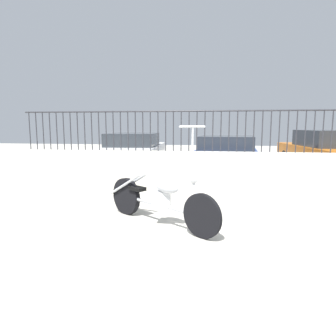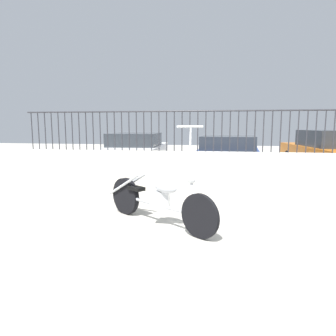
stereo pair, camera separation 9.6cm
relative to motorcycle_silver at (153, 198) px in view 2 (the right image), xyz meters
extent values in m
plane|color=#B7B2A5|center=(1.42, -0.64, -0.40)|extent=(40.00, 40.00, 0.00)
cube|color=beige|center=(1.42, 2.54, 0.06)|extent=(10.46, 0.18, 0.93)
cylinder|color=#2D2D33|center=(-3.72, 2.54, 1.00)|extent=(0.02, 0.02, 0.95)
cylinder|color=#2D2D33|center=(-3.53, 2.54, 1.00)|extent=(0.02, 0.02, 0.95)
cylinder|color=#2D2D33|center=(-3.35, 2.54, 1.00)|extent=(0.02, 0.02, 0.95)
cylinder|color=#2D2D33|center=(-3.17, 2.54, 1.00)|extent=(0.02, 0.02, 0.95)
cylinder|color=#2D2D33|center=(-2.98, 2.54, 1.00)|extent=(0.02, 0.02, 0.95)
cylinder|color=#2D2D33|center=(-2.80, 2.54, 1.00)|extent=(0.02, 0.02, 0.95)
cylinder|color=#2D2D33|center=(-2.62, 2.54, 1.00)|extent=(0.02, 0.02, 0.95)
cylinder|color=#2D2D33|center=(-2.43, 2.54, 1.00)|extent=(0.02, 0.02, 0.95)
cylinder|color=#2D2D33|center=(-2.25, 2.54, 1.00)|extent=(0.02, 0.02, 0.95)
cylinder|color=#2D2D33|center=(-2.06, 2.54, 1.00)|extent=(0.02, 0.02, 0.95)
cylinder|color=#2D2D33|center=(-1.88, 2.54, 1.00)|extent=(0.02, 0.02, 0.95)
cylinder|color=#2D2D33|center=(-1.70, 2.54, 1.00)|extent=(0.02, 0.02, 0.95)
cylinder|color=#2D2D33|center=(-1.51, 2.54, 1.00)|extent=(0.02, 0.02, 0.95)
cylinder|color=#2D2D33|center=(-1.33, 2.54, 1.00)|extent=(0.02, 0.02, 0.95)
cylinder|color=#2D2D33|center=(-1.15, 2.54, 1.00)|extent=(0.02, 0.02, 0.95)
cylinder|color=#2D2D33|center=(-0.96, 2.54, 1.00)|extent=(0.02, 0.02, 0.95)
cylinder|color=#2D2D33|center=(-0.78, 2.54, 1.00)|extent=(0.02, 0.02, 0.95)
cylinder|color=#2D2D33|center=(-0.60, 2.54, 1.00)|extent=(0.02, 0.02, 0.95)
cylinder|color=#2D2D33|center=(-0.41, 2.54, 1.00)|extent=(0.02, 0.02, 0.95)
cylinder|color=#2D2D33|center=(-0.23, 2.54, 1.00)|extent=(0.02, 0.02, 0.95)
cylinder|color=#2D2D33|center=(-0.05, 2.54, 1.00)|extent=(0.02, 0.02, 0.95)
cylinder|color=#2D2D33|center=(0.14, 2.54, 1.00)|extent=(0.02, 0.02, 0.95)
cylinder|color=#2D2D33|center=(0.32, 2.54, 1.00)|extent=(0.02, 0.02, 0.95)
cylinder|color=#2D2D33|center=(0.50, 2.54, 1.00)|extent=(0.02, 0.02, 0.95)
cylinder|color=#2D2D33|center=(0.69, 2.54, 1.00)|extent=(0.02, 0.02, 0.95)
cylinder|color=#2D2D33|center=(0.87, 2.54, 1.00)|extent=(0.02, 0.02, 0.95)
cylinder|color=#2D2D33|center=(1.05, 2.54, 1.00)|extent=(0.02, 0.02, 0.95)
cylinder|color=#2D2D33|center=(1.24, 2.54, 1.00)|extent=(0.02, 0.02, 0.95)
cylinder|color=#2D2D33|center=(1.42, 2.54, 1.00)|extent=(0.02, 0.02, 0.95)
cylinder|color=#2D2D33|center=(1.60, 2.54, 1.00)|extent=(0.02, 0.02, 0.95)
cylinder|color=#2D2D33|center=(1.79, 2.54, 1.00)|extent=(0.02, 0.02, 0.95)
cylinder|color=#2D2D33|center=(1.97, 2.54, 1.00)|extent=(0.02, 0.02, 0.95)
cylinder|color=#2D2D33|center=(2.15, 2.54, 1.00)|extent=(0.02, 0.02, 0.95)
cylinder|color=#2D2D33|center=(2.34, 2.54, 1.00)|extent=(0.02, 0.02, 0.95)
cylinder|color=#2D2D33|center=(2.52, 2.54, 1.00)|extent=(0.02, 0.02, 0.95)
cylinder|color=#2D2D33|center=(2.71, 2.54, 1.00)|extent=(0.02, 0.02, 0.95)
cylinder|color=#2D2D33|center=(2.89, 2.54, 1.00)|extent=(0.02, 0.02, 0.95)
cylinder|color=#2D2D33|center=(3.07, 2.54, 1.00)|extent=(0.02, 0.02, 0.95)
cylinder|color=#2D2D33|center=(3.26, 2.54, 1.00)|extent=(0.02, 0.02, 0.95)
cylinder|color=#2D2D33|center=(3.44, 2.54, 1.00)|extent=(0.02, 0.02, 0.95)
cylinder|color=#2D2D33|center=(1.42, 2.54, 1.46)|extent=(10.46, 0.04, 0.04)
cylinder|color=black|center=(0.76, -0.54, -0.09)|extent=(0.54, 0.41, 0.62)
cylinder|color=black|center=(-0.58, 0.42, -0.09)|extent=(0.57, 0.44, 0.63)
cylinder|color=#B7BABF|center=(0.09, -0.06, -0.09)|extent=(1.27, 0.92, 0.06)
cube|color=silver|center=(0.13, -0.09, 0.01)|extent=(0.28, 0.18, 0.24)
ellipsoid|color=#B7BABF|center=(0.23, -0.16, 0.21)|extent=(0.46, 0.41, 0.18)
cube|color=black|center=(-0.34, 0.24, 0.09)|extent=(0.32, 0.29, 0.06)
cylinder|color=silver|center=(0.68, -0.49, 0.16)|extent=(0.21, 0.16, 0.51)
sphere|color=silver|center=(0.64, -0.45, 0.39)|extent=(0.11, 0.11, 0.11)
cylinder|color=silver|center=(0.61, -0.43, 0.76)|extent=(0.03, 0.03, 0.70)
cylinder|color=silver|center=(0.61, -0.43, 1.11)|extent=(0.33, 0.44, 0.03)
cylinder|color=silver|center=(-0.58, 0.33, 0.13)|extent=(0.69, 0.51, 0.46)
cylinder|color=silver|center=(-0.50, 0.44, 0.13)|extent=(0.69, 0.51, 0.46)
cylinder|color=black|center=(-2.71, 6.85, -0.08)|extent=(0.15, 0.65, 0.64)
cylinder|color=black|center=(-1.10, 6.95, -0.08)|extent=(0.15, 0.65, 0.64)
cylinder|color=black|center=(-2.55, 4.26, -0.08)|extent=(0.15, 0.65, 0.64)
cylinder|color=black|center=(-0.93, 4.37, -0.08)|extent=(0.15, 0.65, 0.64)
cube|color=silver|center=(-1.82, 5.61, 0.15)|extent=(1.99, 4.28, 0.61)
cube|color=#2D3338|center=(-1.81, 5.40, 0.66)|extent=(1.68, 2.10, 0.42)
cylinder|color=black|center=(0.59, 6.55, -0.08)|extent=(0.16, 0.65, 0.64)
cylinder|color=black|center=(2.25, 6.42, -0.08)|extent=(0.16, 0.65, 0.64)
cylinder|color=black|center=(0.39, 4.05, -0.08)|extent=(0.16, 0.65, 0.64)
cylinder|color=black|center=(2.05, 3.92, -0.08)|extent=(0.16, 0.65, 0.64)
cube|color=navy|center=(1.32, 5.23, 0.13)|extent=(2.09, 4.18, 0.57)
cube|color=#2D3338|center=(1.30, 5.03, 0.61)|extent=(1.74, 2.06, 0.40)
cylinder|color=black|center=(3.49, 6.89, -0.08)|extent=(0.17, 0.65, 0.64)
cylinder|color=black|center=(3.73, 4.21, -0.08)|extent=(0.17, 0.65, 0.64)
cube|color=orange|center=(4.47, 5.63, 0.16)|extent=(2.23, 4.48, 0.65)
cube|color=#2D3338|center=(4.49, 5.41, 0.74)|extent=(1.84, 2.22, 0.50)
camera|label=1|loc=(0.89, -4.48, 1.12)|focal=32.00mm
camera|label=2|loc=(0.99, -4.46, 1.12)|focal=32.00mm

